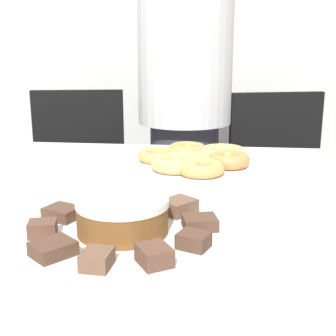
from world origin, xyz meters
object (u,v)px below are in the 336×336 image
(person_standing, at_px, (185,112))
(office_chair_left, at_px, (79,203))
(plate_donuts, at_px, (197,166))
(office_chair_right, at_px, (285,210))
(plate_cake, at_px, (123,235))
(frosted_cake, at_px, (123,215))

(person_standing, height_order, office_chair_left, person_standing)
(person_standing, relative_size, office_chair_left, 1.75)
(plate_donuts, bearing_deg, office_chair_right, 63.57)
(office_chair_left, relative_size, plate_cake, 2.37)
(office_chair_right, bearing_deg, plate_donuts, -131.30)
(plate_cake, height_order, frosted_cake, frosted_cake)
(person_standing, height_order, plate_donuts, person_standing)
(person_standing, bearing_deg, office_chair_left, -169.48)
(office_chair_left, height_order, plate_cake, office_chair_left)
(person_standing, relative_size, plate_donuts, 4.27)
(office_chair_right, height_order, plate_cake, office_chair_right)
(office_chair_left, xyz_separation_m, plate_cake, (0.43, -1.13, 0.35))
(office_chair_right, distance_m, plate_cake, 1.25)
(plate_cake, xyz_separation_m, plate_donuts, (0.10, 0.46, 0.00))
(office_chair_left, relative_size, frosted_cake, 5.68)
(person_standing, relative_size, office_chair_right, 1.75)
(person_standing, distance_m, office_chair_right, 0.57)
(plate_cake, bearing_deg, office_chair_left, 111.07)
(office_chair_right, bearing_deg, person_standing, 153.82)
(plate_donuts, bearing_deg, plate_cake, -102.11)
(person_standing, distance_m, office_chair_left, 0.59)
(plate_cake, bearing_deg, frosted_cake, -90.00)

